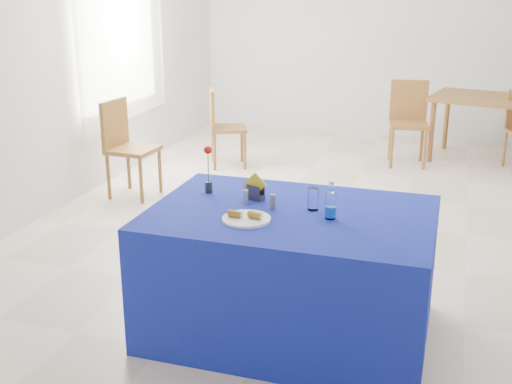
% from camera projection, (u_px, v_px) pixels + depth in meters
% --- Properties ---
extents(floor, '(7.00, 7.00, 0.00)m').
position_uv_depth(floor, '(333.00, 221.00, 5.64)').
color(floor, beige).
rests_on(floor, ground).
extents(room_shell, '(7.00, 7.00, 7.00)m').
position_uv_depth(room_shell, '(342.00, 15.00, 5.09)').
color(room_shell, silver).
rests_on(room_shell, ground).
extents(window_pane, '(0.04, 1.50, 1.60)m').
position_uv_depth(window_pane, '(117.00, 28.00, 6.58)').
color(window_pane, white).
rests_on(window_pane, room_shell).
extents(curtain, '(0.04, 1.75, 1.85)m').
position_uv_depth(curtain, '(123.00, 28.00, 6.56)').
color(curtain, white).
rests_on(curtain, room_shell).
extents(plate, '(0.27, 0.27, 0.01)m').
position_uv_depth(plate, '(246.00, 219.00, 3.50)').
color(plate, white).
rests_on(plate, blue_table).
extents(drinking_glass, '(0.06, 0.06, 0.13)m').
position_uv_depth(drinking_glass, '(313.00, 199.00, 3.64)').
color(drinking_glass, white).
rests_on(drinking_glass, blue_table).
extents(salt_shaker, '(0.03, 0.03, 0.08)m').
position_uv_depth(salt_shaker, '(246.00, 197.00, 3.75)').
color(salt_shaker, gray).
rests_on(salt_shaker, blue_table).
extents(pepper_shaker, '(0.03, 0.03, 0.08)m').
position_uv_depth(pepper_shaker, '(273.00, 202.00, 3.67)').
color(pepper_shaker, '#5E5E63').
rests_on(pepper_shaker, blue_table).
extents(blue_table, '(1.60, 1.10, 0.76)m').
position_uv_depth(blue_table, '(290.00, 272.00, 3.75)').
color(blue_table, navy).
rests_on(blue_table, floor).
extents(water_bottle, '(0.06, 0.06, 0.21)m').
position_uv_depth(water_bottle, '(331.00, 206.00, 3.51)').
color(water_bottle, white).
rests_on(water_bottle, blue_table).
extents(napkin_holder, '(0.15, 0.10, 0.16)m').
position_uv_depth(napkin_holder, '(255.00, 191.00, 3.83)').
color(napkin_holder, '#39383E').
rests_on(napkin_holder, blue_table).
extents(rose_vase, '(0.05, 0.05, 0.30)m').
position_uv_depth(rose_vase, '(208.00, 170.00, 3.91)').
color(rose_vase, '#242429').
rests_on(rose_vase, blue_table).
extents(oak_table, '(1.50, 1.13, 0.76)m').
position_uv_depth(oak_table, '(495.00, 104.00, 7.29)').
color(oak_table, brown).
rests_on(oak_table, floor).
extents(chair_bg_left, '(0.48, 0.48, 0.94)m').
position_uv_depth(chair_bg_left, '(408.00, 116.00, 7.27)').
color(chair_bg_left, olive).
rests_on(chair_bg_left, floor).
extents(chair_win_a, '(0.44, 0.44, 0.94)m').
position_uv_depth(chair_win_a, '(125.00, 141.00, 6.15)').
color(chair_win_a, olive).
rests_on(chair_win_a, floor).
extents(chair_win_b, '(0.52, 0.52, 0.88)m').
position_uv_depth(chair_win_b, '(221.00, 122.00, 7.15)').
color(chair_win_b, olive).
rests_on(chair_win_b, floor).
extents(banana_pieces, '(0.20, 0.07, 0.04)m').
position_uv_depth(banana_pieces, '(245.00, 214.00, 3.49)').
color(banana_pieces, gold).
rests_on(banana_pieces, plate).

